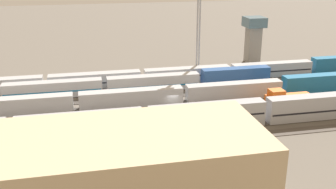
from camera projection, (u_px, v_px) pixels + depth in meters
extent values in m
plane|color=#60594F|center=(174.00, 107.00, 89.20)|extent=(400.00, 400.00, 0.00)
cube|color=#3D3833|center=(159.00, 83.00, 105.31)|extent=(140.00, 2.80, 0.12)
cube|color=#4C443D|center=(163.00, 89.00, 100.70)|extent=(140.00, 2.80, 0.12)
cube|color=#3D3833|center=(167.00, 96.00, 96.09)|extent=(140.00, 2.80, 0.12)
cube|color=#3D3833|center=(171.00, 103.00, 91.48)|extent=(140.00, 2.80, 0.12)
cube|color=#4C443D|center=(176.00, 111.00, 86.87)|extent=(140.00, 2.80, 0.12)
cube|color=#3D3833|center=(182.00, 120.00, 82.26)|extent=(140.00, 2.80, 0.12)
cube|color=#4C443D|center=(188.00, 130.00, 77.66)|extent=(140.00, 2.80, 0.12)
cube|color=#4C443D|center=(195.00, 141.00, 73.05)|extent=(140.00, 2.80, 0.12)
cube|color=#285193|center=(236.00, 76.00, 103.77)|extent=(18.00, 3.00, 4.40)
cube|color=#B7BABF|center=(153.00, 83.00, 99.58)|extent=(23.00, 3.00, 3.80)
cube|color=#1E6B9E|center=(153.00, 84.00, 99.75)|extent=(22.40, 3.06, 0.36)
cube|color=#B7BABF|center=(53.00, 89.00, 94.78)|extent=(23.00, 3.00, 3.80)
cube|color=#1E6B9E|center=(53.00, 90.00, 94.89)|extent=(22.40, 3.06, 0.36)
cube|color=#A8AAB2|center=(320.00, 106.00, 82.34)|extent=(23.00, 3.00, 5.00)
cube|color=black|center=(319.00, 109.00, 82.52)|extent=(22.40, 3.06, 0.36)
cube|color=#A8AAB2|center=(207.00, 116.00, 77.55)|extent=(23.00, 3.00, 5.00)
cube|color=black|center=(207.00, 115.00, 77.49)|extent=(22.40, 3.06, 0.36)
cube|color=#A8AAB2|center=(80.00, 127.00, 72.76)|extent=(23.00, 3.00, 5.00)
cube|color=black|center=(80.00, 126.00, 72.71)|extent=(22.40, 3.06, 0.36)
cube|color=#D85914|center=(288.00, 103.00, 86.33)|extent=(10.00, 3.00, 3.60)
cube|color=#D85914|center=(277.00, 93.00, 84.90)|extent=(3.00, 2.70, 1.40)
cube|color=#B7BABF|center=(272.00, 69.00, 110.97)|extent=(23.00, 3.00, 3.80)
cube|color=black|center=(272.00, 70.00, 111.04)|extent=(22.40, 3.06, 0.36)
cube|color=#B7BABF|center=(187.00, 75.00, 106.18)|extent=(23.00, 3.00, 3.80)
cube|color=black|center=(187.00, 75.00, 106.18)|extent=(22.40, 3.06, 0.36)
cube|color=#B7BABF|center=(95.00, 80.00, 101.38)|extent=(23.00, 3.00, 3.80)
cube|color=black|center=(95.00, 82.00, 101.50)|extent=(22.40, 3.06, 0.36)
cube|color=#1E6B9E|center=(318.00, 83.00, 98.01)|extent=(18.00, 3.00, 4.40)
cube|color=#B7BABF|center=(234.00, 90.00, 93.81)|extent=(23.00, 3.00, 3.80)
cube|color=#B7BABF|center=(132.00, 98.00, 89.02)|extent=(23.00, 3.00, 3.80)
cube|color=#B7BABF|center=(17.00, 106.00, 84.23)|extent=(23.00, 3.00, 3.80)
cylinder|color=#9EA0A5|center=(200.00, 26.00, 105.51)|extent=(0.44, 0.44, 28.37)
cylinder|color=#9EA0A5|center=(197.00, 27.00, 104.90)|extent=(0.44, 0.44, 28.44)
cube|color=gray|center=(253.00, 45.00, 124.51)|extent=(4.00, 4.00, 11.14)
cube|color=slate|center=(255.00, 22.00, 122.15)|extent=(6.00, 6.00, 3.00)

